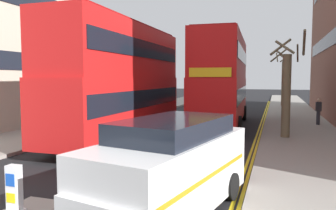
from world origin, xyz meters
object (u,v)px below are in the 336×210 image
Objects in this scene: double_decker_bus_oncoming at (222,78)px; pedestrian_far at (318,111)px; taxi_minivan at (168,167)px; double_decker_bus_away at (121,78)px; keep_left_bollard at (14,193)px.

double_decker_bus_oncoming reaches higher than pedestrian_far.
taxi_minivan is 3.14× the size of pedestrian_far.
double_decker_bus_away is at bearing -122.89° from double_decker_bus_oncoming.
double_decker_bus_oncoming is at bearing 82.95° from keep_left_bollard.
keep_left_bollard is 15.76m from double_decker_bus_oncoming.
double_decker_bus_oncoming is (3.99, 6.17, 0.00)m from double_decker_bus_away.
double_decker_bus_oncoming is at bearing 57.11° from double_decker_bus_away.
double_decker_bus_away reaches higher than pedestrian_far.
double_decker_bus_oncoming is at bearing 94.22° from taxi_minivan.
double_decker_bus_away is 7.35m from double_decker_bus_oncoming.
pedestrian_far is at bearing 13.07° from double_decker_bus_oncoming.
double_decker_bus_away is 9.60m from taxi_minivan.
double_decker_bus_away and double_decker_bus_oncoming have the same top height.
taxi_minivan is at bearing 24.51° from keep_left_bollard.
pedestrian_far is (9.75, 7.51, -2.04)m from double_decker_bus_away.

